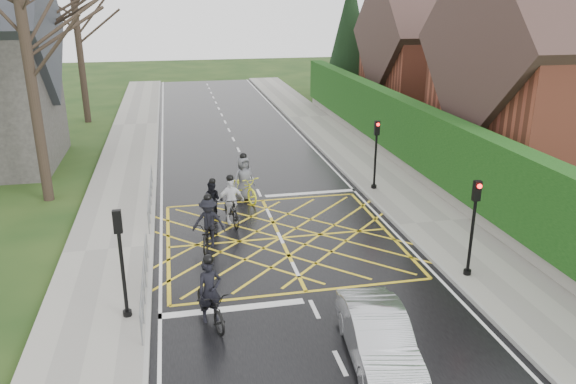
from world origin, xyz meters
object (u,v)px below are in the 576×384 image
object	(u,v)px
cyclist_mid	(209,228)
cyclist_front	(231,206)
cyclist_back	(213,205)
cyclist_lead	(244,184)
cyclist_rear	(210,301)
car	(378,337)

from	to	relation	value
cyclist_mid	cyclist_front	world-z (taller)	cyclist_front
cyclist_mid	cyclist_front	distance (m)	2.18
cyclist_back	cyclist_lead	xyz separation A→B (m)	(1.48, 2.16, 0.06)
cyclist_rear	cyclist_front	world-z (taller)	cyclist_front
cyclist_front	cyclist_lead	world-z (taller)	cyclist_lead
cyclist_lead	car	size ratio (longest dim) A/B	0.58
cyclist_rear	cyclist_back	distance (m)	7.13
cyclist_rear	cyclist_front	distance (m)	6.91
cyclist_mid	cyclist_lead	size ratio (longest dim) A/B	0.93
cyclist_mid	car	world-z (taller)	cyclist_mid
cyclist_rear	cyclist_front	bearing A→B (deg)	63.38
cyclist_rear	cyclist_mid	size ratio (longest dim) A/B	1.01
cyclist_front	cyclist_lead	bearing A→B (deg)	62.32
cyclist_front	car	xyz separation A→B (m)	(2.49, -9.31, -0.08)
cyclist_rear	cyclist_mid	bearing A→B (deg)	70.45
cyclist_rear	cyclist_back	xyz separation A→B (m)	(0.66, 7.10, 0.03)
cyclist_mid	cyclist_front	bearing A→B (deg)	77.45
cyclist_front	cyclist_lead	size ratio (longest dim) A/B	0.89
cyclist_mid	cyclist_lead	xyz separation A→B (m)	(1.81, 4.43, 0.01)
cyclist_mid	cyclist_lead	world-z (taller)	cyclist_lead
cyclist_mid	cyclist_back	bearing A→B (deg)	95.83
car	cyclist_rear	bearing A→B (deg)	152.11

